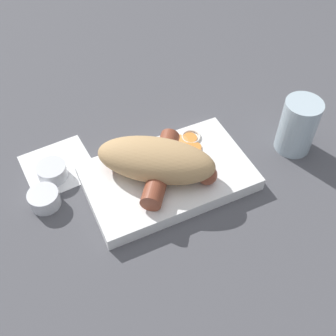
# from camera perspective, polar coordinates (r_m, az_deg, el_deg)

# --- Properties ---
(ground_plane) EXTENTS (3.00, 3.00, 0.00)m
(ground_plane) POSITION_cam_1_polar(r_m,az_deg,el_deg) (0.73, -0.00, -1.80)
(ground_plane) COLOR #4C4C51
(food_tray) EXTENTS (0.28, 0.17, 0.02)m
(food_tray) POSITION_cam_1_polar(r_m,az_deg,el_deg) (0.72, -0.00, -1.17)
(food_tray) COLOR white
(food_tray) RESTS_ON ground_plane
(bread_roll) EXTENTS (0.21, 0.19, 0.06)m
(bread_roll) POSITION_cam_1_polar(r_m,az_deg,el_deg) (0.68, -1.65, 1.11)
(bread_roll) COLOR tan
(bread_roll) RESTS_ON food_tray
(sausage) EXTENTS (0.16, 0.14, 0.03)m
(sausage) POSITION_cam_1_polar(r_m,az_deg,el_deg) (0.69, -0.97, 0.07)
(sausage) COLOR brown
(sausage) RESTS_ON food_tray
(pickled_veggies) EXTENTS (0.07, 0.07, 0.00)m
(pickled_veggies) POSITION_cam_1_polar(r_m,az_deg,el_deg) (0.75, 2.77, 3.34)
(pickled_veggies) COLOR orange
(pickled_veggies) RESTS_ON food_tray
(napkin) EXTENTS (0.12, 0.12, 0.00)m
(napkin) POSITION_cam_1_polar(r_m,az_deg,el_deg) (0.77, -14.62, 0.23)
(napkin) COLOR white
(napkin) RESTS_ON ground_plane
(condiment_cup_near) EXTENTS (0.05, 0.05, 0.03)m
(condiment_cup_near) POSITION_cam_1_polar(r_m,az_deg,el_deg) (0.75, -15.38, -0.58)
(condiment_cup_near) COLOR silver
(condiment_cup_near) RESTS_ON ground_plane
(condiment_cup_far) EXTENTS (0.05, 0.05, 0.03)m
(condiment_cup_far) POSITION_cam_1_polar(r_m,az_deg,el_deg) (0.72, -16.40, -4.10)
(condiment_cup_far) COLOR silver
(condiment_cup_far) RESTS_ON ground_plane
(drink_glass) EXTENTS (0.07, 0.07, 0.10)m
(drink_glass) POSITION_cam_1_polar(r_m,az_deg,el_deg) (0.78, 17.18, 5.47)
(drink_glass) COLOR silver
(drink_glass) RESTS_ON ground_plane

